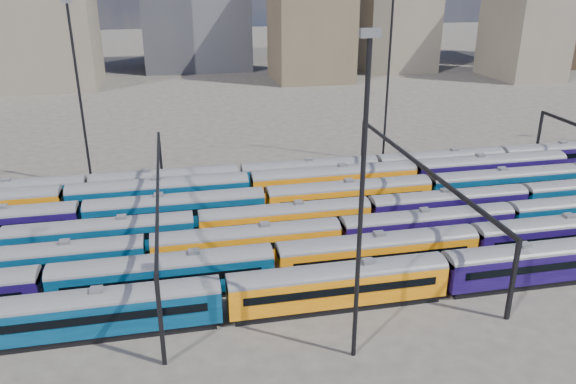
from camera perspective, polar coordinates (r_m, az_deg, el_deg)
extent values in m
plane|color=#453F3B|center=(66.90, 4.87, -4.15)|extent=(500.00, 500.00, 0.00)
cube|color=black|center=(51.85, -18.28, -13.26)|extent=(19.23, 2.49, 0.71)
cube|color=#052F50|center=(50.86, -18.53, -11.57)|extent=(20.24, 2.93, 2.93)
cylinder|color=#4C4C51|center=(50.09, -18.73, -10.16)|extent=(20.24, 2.93, 2.93)
cube|color=black|center=(49.43, -18.74, -12.16)|extent=(17.81, 0.06, 0.76)
cube|color=black|center=(51.92, -18.42, -10.35)|extent=(17.81, 0.06, 0.76)
cube|color=slate|center=(49.70, -18.84, -9.39)|extent=(1.01, 0.91, 0.35)
cube|color=black|center=(53.11, 5.02, -11.18)|extent=(19.23, 2.49, 0.71)
cube|color=#D07008|center=(52.14, 5.09, -9.50)|extent=(20.24, 2.93, 2.93)
cylinder|color=#4C4C51|center=(51.40, 5.14, -8.10)|extent=(20.24, 2.93, 2.93)
cube|color=black|center=(50.75, 5.59, -10.01)|extent=(17.81, 0.06, 0.76)
cube|color=black|center=(53.19, 4.64, -8.36)|extent=(17.81, 0.06, 0.76)
cube|color=slate|center=(51.02, 5.17, -7.34)|extent=(1.01, 0.91, 0.35)
cube|color=black|center=(61.82, 24.06, -8.09)|extent=(19.23, 2.49, 0.71)
cube|color=#12083B|center=(60.99, 24.32, -6.60)|extent=(20.24, 2.93, 2.93)
cylinder|color=#4C4C51|center=(60.36, 24.53, -5.37)|extent=(20.24, 2.93, 2.93)
cube|color=black|center=(59.81, 25.18, -6.93)|extent=(17.81, 0.06, 0.76)
cube|color=black|center=(61.89, 23.59, -5.69)|extent=(17.81, 0.06, 0.76)
cube|color=slate|center=(60.03, 24.65, -4.70)|extent=(1.01, 0.91, 0.35)
cube|color=black|center=(55.58, -12.32, -10.01)|extent=(19.56, 2.54, 0.72)
cube|color=#052F50|center=(54.64, -12.48, -8.36)|extent=(20.59, 2.99, 2.99)
cylinder|color=#4C4C51|center=(53.92, -12.61, -6.98)|extent=(20.59, 2.99, 2.99)
cube|color=black|center=(53.15, -12.50, -8.83)|extent=(18.12, 0.06, 0.77)
cube|color=black|center=(55.79, -12.52, -7.27)|extent=(18.12, 0.06, 0.77)
cube|color=slate|center=(53.55, -12.68, -6.24)|extent=(1.03, 0.93, 0.36)
cube|color=black|center=(58.78, 8.94, -7.86)|extent=(19.56, 2.54, 0.72)
cube|color=#D07008|center=(57.90, 9.05, -6.27)|extent=(20.59, 2.99, 2.99)
cylinder|color=#4C4C51|center=(57.22, 9.14, -4.95)|extent=(20.59, 2.99, 2.99)
cube|color=black|center=(56.49, 9.60, -6.64)|extent=(18.12, 0.06, 0.77)
cube|color=black|center=(58.98, 8.56, -5.29)|extent=(18.12, 0.06, 0.77)
cube|color=slate|center=(56.87, 9.18, -4.23)|extent=(1.03, 0.93, 0.36)
cube|color=black|center=(68.70, 25.81, -5.36)|extent=(19.56, 2.54, 0.72)
cube|color=#12083B|center=(67.95, 26.06, -3.96)|extent=(20.59, 2.99, 2.99)
cylinder|color=#4C4C51|center=(67.37, 26.27, -2.82)|extent=(20.59, 2.99, 2.99)
cube|color=black|center=(66.75, 26.88, -4.22)|extent=(18.12, 0.06, 0.77)
cube|color=black|center=(68.87, 25.38, -3.17)|extent=(18.12, 0.06, 0.77)
cube|color=slate|center=(67.07, 26.38, -2.20)|extent=(1.03, 0.93, 0.36)
cube|color=black|center=(61.43, -23.46, -8.20)|extent=(18.74, 2.43, 0.69)
cube|color=#052F50|center=(60.61, -23.71, -6.74)|extent=(19.73, 2.86, 2.86)
cylinder|color=#4C4C51|center=(59.99, -23.92, -5.53)|extent=(19.73, 2.86, 2.86)
cube|color=black|center=(59.20, -24.01, -7.10)|extent=(17.36, 0.06, 0.74)
cube|color=black|center=(61.72, -23.52, -5.82)|extent=(17.36, 0.06, 0.74)
cube|color=slate|center=(59.66, -24.03, -4.88)|extent=(0.99, 0.89, 0.35)
cube|color=black|center=(60.25, -4.14, -6.86)|extent=(18.74, 2.43, 0.69)
cube|color=#D07008|center=(59.42, -4.18, -5.36)|extent=(19.73, 2.86, 2.86)
cylinder|color=#4C4C51|center=(58.78, -4.22, -4.12)|extent=(19.73, 2.86, 2.86)
cube|color=black|center=(57.98, -3.99, -5.70)|extent=(17.36, 0.06, 0.74)
cube|color=black|center=(60.55, -4.38, -4.46)|extent=(17.36, 0.06, 0.74)
cube|color=slate|center=(58.45, -4.24, -3.45)|extent=(0.99, 0.89, 0.35)
cube|color=black|center=(65.67, 13.77, -4.93)|extent=(18.74, 2.43, 0.69)
cube|color=#12083B|center=(64.91, 13.91, -3.53)|extent=(19.73, 2.86, 2.86)
cylinder|color=#4C4C51|center=(64.33, 14.02, -2.38)|extent=(19.73, 2.86, 2.86)
cube|color=black|center=(63.60, 14.49, -3.79)|extent=(17.36, 0.06, 0.74)
cube|color=black|center=(65.95, 13.41, -2.74)|extent=(17.36, 0.06, 0.74)
cube|color=slate|center=(64.03, 14.09, -1.75)|extent=(0.99, 0.89, 0.35)
cube|color=black|center=(64.87, -18.21, -5.79)|extent=(18.70, 2.43, 0.69)
cube|color=#052F50|center=(64.10, -18.39, -4.38)|extent=(19.68, 2.85, 2.85)
cylinder|color=#4C4C51|center=(63.51, -18.55, -3.23)|extent=(19.68, 2.85, 2.85)
cube|color=black|center=(62.66, -18.55, -4.67)|extent=(17.32, 0.06, 0.74)
cube|color=black|center=(65.26, -18.31, -3.56)|extent=(17.32, 0.06, 0.74)
cube|color=slate|center=(63.21, -18.63, -2.60)|extent=(0.98, 0.89, 0.34)
cube|color=black|center=(65.38, -0.28, -4.38)|extent=(18.70, 2.43, 0.69)
cube|color=#D07008|center=(64.61, -0.29, -2.97)|extent=(19.68, 2.85, 2.85)
cylinder|color=#4C4C51|center=(64.03, -0.29, -1.81)|extent=(19.68, 2.85, 2.85)
cube|color=black|center=(63.18, -0.02, -3.22)|extent=(17.32, 0.06, 0.74)
cube|color=black|center=(65.76, -0.54, -2.18)|extent=(17.32, 0.06, 0.74)
cube|color=slate|center=(63.73, -0.29, -1.18)|extent=(0.98, 0.89, 0.34)
cube|color=black|center=(71.85, 15.78, -2.74)|extent=(18.70, 2.43, 0.69)
cube|color=#12083B|center=(71.16, 15.93, -1.44)|extent=(19.68, 2.85, 2.85)
cylinder|color=#4C4C51|center=(70.63, 16.05, -0.38)|extent=(19.68, 2.85, 2.85)
cube|color=black|center=(69.87, 16.49, -1.64)|extent=(17.32, 0.06, 0.74)
cube|color=black|center=(72.21, 15.44, -0.75)|extent=(17.32, 0.06, 0.74)
cube|color=slate|center=(70.36, 16.11, 0.20)|extent=(0.98, 0.89, 0.34)
cube|color=black|center=(68.80, -11.16, -3.40)|extent=(19.81, 2.57, 0.73)
cube|color=#052F50|center=(68.04, -11.27, -1.97)|extent=(20.85, 3.02, 3.02)
cylinder|color=#4C4C51|center=(67.45, -11.37, -0.80)|extent=(20.85, 3.02, 3.02)
cube|color=black|center=(66.49, -11.26, -2.21)|extent=(18.35, 0.06, 0.78)
cube|color=black|center=(69.31, -11.32, -1.20)|extent=(18.35, 0.06, 0.78)
cube|color=slate|center=(67.15, -11.42, -0.16)|extent=(1.04, 0.94, 0.36)
cube|color=black|center=(71.94, 6.15, -1.95)|extent=(19.81, 2.57, 0.73)
cube|color=#D07008|center=(71.21, 6.21, -0.56)|extent=(20.85, 3.02, 3.02)
cylinder|color=#4C4C51|center=(70.65, 6.26, 0.57)|extent=(20.85, 3.02, 3.02)
cube|color=black|center=(69.73, 6.60, -0.76)|extent=(18.35, 0.06, 0.78)
cube|color=black|center=(72.43, 5.85, 0.15)|extent=(18.35, 0.06, 0.78)
cube|color=slate|center=(70.37, 6.28, 1.18)|extent=(1.04, 0.94, 0.36)
cube|color=black|center=(80.86, 20.78, -0.57)|extent=(19.81, 2.57, 0.73)
cube|color=#052F50|center=(80.21, 20.96, 0.67)|extent=(20.85, 3.02, 3.02)
cylinder|color=#4C4C51|center=(79.71, 21.10, 1.69)|extent=(20.85, 3.02, 3.02)
cube|color=black|center=(78.90, 21.57, 0.53)|extent=(18.35, 0.06, 0.78)
cube|color=black|center=(81.29, 20.44, 1.30)|extent=(18.35, 0.06, 0.78)
cube|color=slate|center=(79.46, 21.18, 2.23)|extent=(1.04, 0.94, 0.36)
cube|color=black|center=(73.40, -12.74, -1.87)|extent=(21.11, 2.74, 0.78)
cube|color=#052F50|center=(72.64, -12.87, -0.42)|extent=(22.23, 3.22, 3.22)
cylinder|color=#4C4C51|center=(72.06, -12.98, 0.77)|extent=(22.23, 3.22, 3.22)
cube|color=black|center=(70.98, -12.90, -0.62)|extent=(19.56, 0.06, 0.83)
cube|color=black|center=(74.02, -12.89, 0.32)|extent=(19.56, 0.06, 0.83)
cube|color=slate|center=(71.76, -13.03, 1.41)|extent=(1.11, 1.00, 0.39)
cube|color=black|center=(76.17, 4.64, -0.48)|extent=(21.11, 2.74, 0.78)
cube|color=#D07008|center=(75.44, 4.68, 0.92)|extent=(22.23, 3.22, 3.22)
cylinder|color=#4C4C51|center=(74.88, 4.72, 2.08)|extent=(22.23, 3.22, 3.22)
cube|color=black|center=(73.85, 5.04, 0.76)|extent=(19.56, 0.06, 0.83)
cube|color=black|center=(76.77, 4.35, 1.62)|extent=(19.56, 0.06, 0.83)
cube|color=slate|center=(74.60, 4.74, 2.70)|extent=(1.11, 1.00, 0.39)
cube|color=black|center=(85.20, 19.54, 0.74)|extent=(21.11, 2.74, 0.78)
cube|color=#12083B|center=(84.55, 19.71, 2.01)|extent=(22.23, 3.22, 3.22)
cylinder|color=#4C4C51|center=(84.05, 19.84, 3.04)|extent=(22.23, 3.22, 3.22)
cube|color=black|center=(83.13, 20.30, 1.88)|extent=(19.56, 0.06, 0.83)
cube|color=black|center=(85.73, 19.19, 2.62)|extent=(19.56, 0.06, 0.83)
cube|color=slate|center=(83.80, 19.92, 3.60)|extent=(1.11, 1.00, 0.39)
cube|color=black|center=(80.91, -26.39, -1.48)|extent=(18.38, 2.38, 0.68)
cube|color=#052F50|center=(80.30, -26.59, -0.33)|extent=(19.34, 2.80, 2.80)
cylinder|color=#4C4C51|center=(79.84, -26.76, 0.60)|extent=(19.34, 2.80, 2.80)
cube|color=black|center=(78.91, -26.86, -0.49)|extent=(17.02, 0.06, 0.73)
cube|color=black|center=(81.48, -26.41, 0.25)|extent=(17.02, 0.06, 0.73)
cube|color=slate|center=(79.60, -26.85, 1.10)|extent=(0.97, 0.87, 0.34)
cube|color=black|center=(78.02, -12.16, -0.41)|extent=(18.38, 2.38, 0.68)
cube|color=#12083B|center=(77.39, -12.26, 0.78)|extent=(19.34, 2.80, 2.80)
cylinder|color=#4C4C51|center=(76.91, -12.34, 1.76)|extent=(19.34, 2.80, 2.80)
cube|color=black|center=(75.94, -12.27, 0.64)|extent=(17.02, 0.06, 0.73)
cube|color=black|center=(78.61, -12.29, 1.38)|extent=(17.02, 0.06, 0.73)
cube|color=slate|center=(76.67, -12.39, 2.28)|extent=(0.97, 0.87, 0.34)
cube|color=black|center=(80.15, 2.21, 0.69)|extent=(18.38, 2.38, 0.68)
cube|color=#052F50|center=(79.54, 2.22, 1.86)|extent=(19.34, 2.80, 2.80)
cylinder|color=#4C4C51|center=(79.07, 2.24, 2.82)|extent=(19.34, 2.80, 2.80)
cube|color=black|center=(78.13, 2.48, 1.75)|extent=(17.02, 0.06, 0.73)
cube|color=black|center=(80.72, 1.98, 2.43)|extent=(17.02, 0.06, 0.73)
cube|color=slate|center=(78.83, 2.25, 3.33)|extent=(0.97, 0.87, 0.34)
cube|color=black|center=(86.93, 15.08, 1.65)|extent=(18.38, 2.38, 0.68)
cube|color=#D07008|center=(86.36, 15.19, 2.73)|extent=(19.34, 2.80, 2.80)
cylinder|color=#4C4C51|center=(85.93, 15.28, 3.61)|extent=(19.34, 2.80, 2.80)
cube|color=black|center=(85.07, 15.63, 2.63)|extent=(17.02, 0.06, 0.73)
cube|color=black|center=(87.46, 14.80, 3.24)|extent=(17.02, 0.06, 0.73)
cube|color=slate|center=(85.71, 15.33, 4.09)|extent=(0.97, 0.87, 0.34)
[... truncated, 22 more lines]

